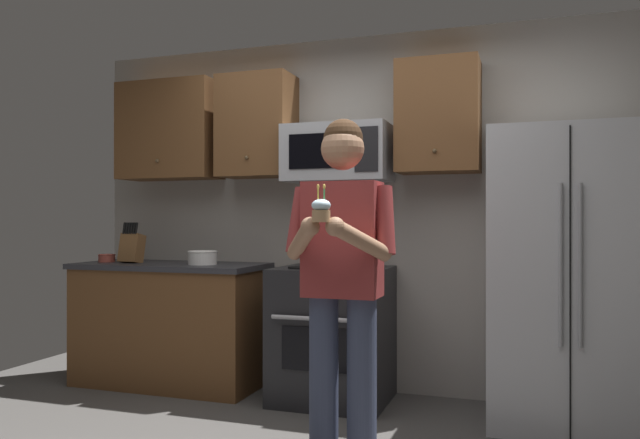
# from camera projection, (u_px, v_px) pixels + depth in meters

# --- Properties ---
(wall_back) EXTENTS (4.40, 0.10, 2.60)m
(wall_back) POSITION_uv_depth(u_px,v_px,m) (368.00, 213.00, 4.60)
(wall_back) COLOR gray
(wall_back) RESTS_ON ground
(oven_range) EXTENTS (0.76, 0.70, 0.93)m
(oven_range) POSITION_uv_depth(u_px,v_px,m) (333.00, 334.00, 4.27)
(oven_range) COLOR black
(oven_range) RESTS_ON ground
(microwave) EXTENTS (0.74, 0.41, 0.40)m
(microwave) POSITION_uv_depth(u_px,v_px,m) (338.00, 153.00, 4.39)
(microwave) COLOR #9EA0A5
(refrigerator) EXTENTS (0.90, 0.75, 1.80)m
(refrigerator) POSITION_uv_depth(u_px,v_px,m) (567.00, 277.00, 3.76)
(refrigerator) COLOR #B7BABF
(refrigerator) RESTS_ON ground
(cabinet_row_upper) EXTENTS (2.78, 0.36, 0.76)m
(cabinet_row_upper) POSITION_uv_depth(u_px,v_px,m) (266.00, 126.00, 4.62)
(cabinet_row_upper) COLOR brown
(counter_left) EXTENTS (1.44, 0.66, 0.92)m
(counter_left) POSITION_uv_depth(u_px,v_px,m) (171.00, 323.00, 4.71)
(counter_left) COLOR brown
(counter_left) RESTS_ON ground
(knife_block) EXTENTS (0.16, 0.15, 0.32)m
(knife_block) POSITION_uv_depth(u_px,v_px,m) (132.00, 248.00, 4.77)
(knife_block) COLOR brown
(knife_block) RESTS_ON counter_left
(bowl_large_white) EXTENTS (0.22, 0.22, 0.10)m
(bowl_large_white) POSITION_uv_depth(u_px,v_px,m) (203.00, 257.00, 4.57)
(bowl_large_white) COLOR white
(bowl_large_white) RESTS_ON counter_left
(bowl_small_colored) EXTENTS (0.13, 0.13, 0.06)m
(bowl_small_colored) POSITION_uv_depth(u_px,v_px,m) (107.00, 258.00, 4.85)
(bowl_small_colored) COLOR #B24C3F
(bowl_small_colored) RESTS_ON counter_left
(person) EXTENTS (0.60, 0.48, 1.76)m
(person) POSITION_uv_depth(u_px,v_px,m) (342.00, 270.00, 3.13)
(person) COLOR #383F59
(person) RESTS_ON ground
(cupcake) EXTENTS (0.09, 0.09, 0.17)m
(cupcake) POSITION_uv_depth(u_px,v_px,m) (321.00, 210.00, 2.82)
(cupcake) COLOR #A87F56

